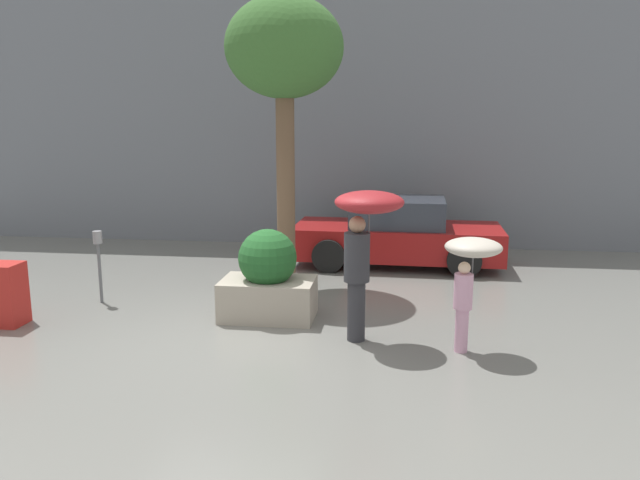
{
  "coord_description": "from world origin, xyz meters",
  "views": [
    {
      "loc": [
        2.32,
        -7.8,
        2.93
      ],
      "look_at": [
        1.11,
        1.6,
        1.05
      ],
      "focal_mm": 35.0,
      "sensor_mm": 36.0,
      "label": 1
    }
  ],
  "objects_px": {
    "parking_meter": "(98,251)",
    "newspaper_box": "(4,294)",
    "person_adult": "(365,228)",
    "parked_car_near": "(397,234)",
    "street_tree": "(284,54)",
    "person_child": "(470,263)",
    "planter_box": "(268,279)"
  },
  "relations": [
    {
      "from": "street_tree",
      "to": "planter_box",
      "type": "bearing_deg",
      "value": -87.95
    },
    {
      "from": "person_child",
      "to": "newspaper_box",
      "type": "relative_size",
      "value": 1.62
    },
    {
      "from": "parked_car_near",
      "to": "street_tree",
      "type": "xyz_separation_m",
      "value": [
        -1.92,
        -1.81,
        3.33
      ]
    },
    {
      "from": "parking_meter",
      "to": "newspaper_box",
      "type": "height_order",
      "value": "parking_meter"
    },
    {
      "from": "parked_car_near",
      "to": "person_adult",
      "type": "bearing_deg",
      "value": 176.34
    },
    {
      "from": "parking_meter",
      "to": "parked_car_near",
      "type": "bearing_deg",
      "value": 34.93
    },
    {
      "from": "newspaper_box",
      "to": "person_adult",
      "type": "bearing_deg",
      "value": 0.31
    },
    {
      "from": "person_adult",
      "to": "street_tree",
      "type": "height_order",
      "value": "street_tree"
    },
    {
      "from": "person_adult",
      "to": "newspaper_box",
      "type": "relative_size",
      "value": 2.22
    },
    {
      "from": "person_adult",
      "to": "parking_meter",
      "type": "bearing_deg",
      "value": 154.76
    },
    {
      "from": "person_adult",
      "to": "parked_car_near",
      "type": "height_order",
      "value": "person_adult"
    },
    {
      "from": "planter_box",
      "to": "newspaper_box",
      "type": "distance_m",
      "value": 3.74
    },
    {
      "from": "parking_meter",
      "to": "newspaper_box",
      "type": "distance_m",
      "value": 1.52
    },
    {
      "from": "parked_car_near",
      "to": "planter_box",
      "type": "bearing_deg",
      "value": 154.84
    },
    {
      "from": "planter_box",
      "to": "street_tree",
      "type": "bearing_deg",
      "value": 92.05
    },
    {
      "from": "parking_meter",
      "to": "newspaper_box",
      "type": "bearing_deg",
      "value": -124.92
    },
    {
      "from": "person_child",
      "to": "parked_car_near",
      "type": "bearing_deg",
      "value": 83.14
    },
    {
      "from": "planter_box",
      "to": "person_adult",
      "type": "height_order",
      "value": "person_adult"
    },
    {
      "from": "person_child",
      "to": "parked_car_near",
      "type": "relative_size",
      "value": 0.35
    },
    {
      "from": "parked_car_near",
      "to": "parking_meter",
      "type": "bearing_deg",
      "value": 126.53
    },
    {
      "from": "person_child",
      "to": "newspaper_box",
      "type": "bearing_deg",
      "value": 160.18
    },
    {
      "from": "parked_car_near",
      "to": "newspaper_box",
      "type": "bearing_deg",
      "value": 130.61
    },
    {
      "from": "parking_meter",
      "to": "street_tree",
      "type": "bearing_deg",
      "value": 27.89
    },
    {
      "from": "parked_car_near",
      "to": "street_tree",
      "type": "bearing_deg",
      "value": 134.84
    },
    {
      "from": "person_adult",
      "to": "parking_meter",
      "type": "distance_m",
      "value": 4.48
    },
    {
      "from": "parking_meter",
      "to": "person_child",
      "type": "bearing_deg",
      "value": -14.12
    },
    {
      "from": "person_adult",
      "to": "person_child",
      "type": "relative_size",
      "value": 1.37
    },
    {
      "from": "planter_box",
      "to": "person_adult",
      "type": "xyz_separation_m",
      "value": [
        1.45,
        -0.75,
        0.93
      ]
    },
    {
      "from": "person_adult",
      "to": "parking_meter",
      "type": "relative_size",
      "value": 1.72
    },
    {
      "from": "planter_box",
      "to": "newspaper_box",
      "type": "height_order",
      "value": "planter_box"
    },
    {
      "from": "person_child",
      "to": "person_adult",
      "type": "bearing_deg",
      "value": 152.04
    },
    {
      "from": "person_child",
      "to": "parked_car_near",
      "type": "height_order",
      "value": "person_child"
    }
  ]
}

